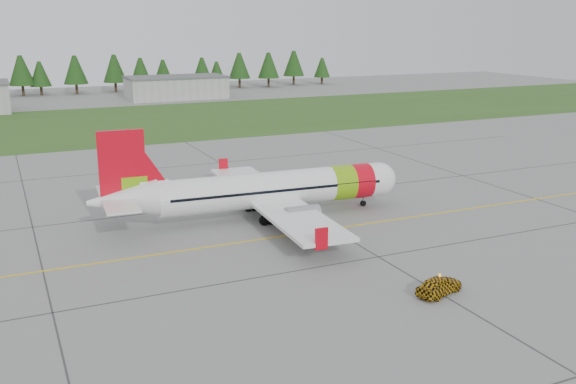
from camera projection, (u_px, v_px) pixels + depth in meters
name	position (u px, v px, depth m)	size (l,w,h in m)	color
ground	(264.00, 276.00, 47.91)	(320.00, 320.00, 0.00)	gray
aircraft	(268.00, 190.00, 62.10)	(30.85, 28.44, 9.34)	white
follow_me_car	(440.00, 268.00, 44.30)	(1.57, 1.33, 3.90)	#DA9C0C
grass_strip	(97.00, 124.00, 120.01)	(320.00, 50.00, 0.03)	#30561E
taxi_guideline	(229.00, 244.00, 54.94)	(120.00, 0.25, 0.02)	gold
hangar_east	(176.00, 88.00, 161.07)	(24.00, 12.00, 5.20)	#A8A8A3
treeline	(62.00, 76.00, 167.98)	(160.00, 8.00, 10.00)	#1C3F14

